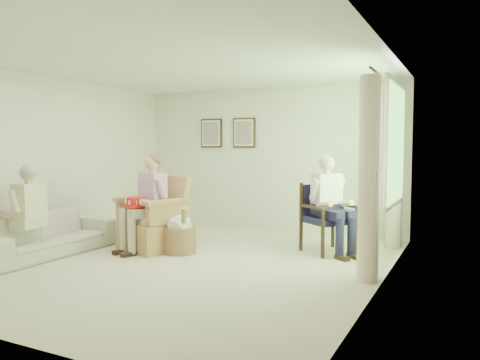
# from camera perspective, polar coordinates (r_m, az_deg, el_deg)

# --- Properties ---
(floor) EXTENTS (5.50, 5.50, 0.00)m
(floor) POSITION_cam_1_polar(r_m,az_deg,el_deg) (6.31, -6.77, -9.87)
(floor) COLOR beige
(floor) RESTS_ON ground
(back_wall) EXTENTS (5.00, 0.04, 2.60)m
(back_wall) POSITION_cam_1_polar(r_m,az_deg,el_deg) (8.56, 3.31, 2.59)
(back_wall) COLOR silver
(back_wall) RESTS_ON ground
(left_wall) EXTENTS (0.04, 5.50, 2.60)m
(left_wall) POSITION_cam_1_polar(r_m,az_deg,el_deg) (7.79, -22.44, 2.16)
(left_wall) COLOR silver
(left_wall) RESTS_ON ground
(right_wall) EXTENTS (0.04, 5.50, 2.60)m
(right_wall) POSITION_cam_1_polar(r_m,az_deg,el_deg) (5.19, 16.86, 1.52)
(right_wall) COLOR silver
(right_wall) RESTS_ON ground
(ceiling) EXTENTS (5.00, 5.50, 0.02)m
(ceiling) POSITION_cam_1_polar(r_m,az_deg,el_deg) (6.22, -6.97, 14.07)
(ceiling) COLOR white
(ceiling) RESTS_ON back_wall
(window) EXTENTS (0.13, 2.50, 1.63)m
(window) POSITION_cam_1_polar(r_m,az_deg,el_deg) (6.38, 18.41, 4.48)
(window) COLOR #2D6B23
(window) RESTS_ON right_wall
(curtain_left) EXTENTS (0.34, 0.34, 2.30)m
(curtain_left) POSITION_cam_1_polar(r_m,az_deg,el_deg) (5.45, 15.45, 0.08)
(curtain_left) COLOR beige
(curtain_left) RESTS_ON ground
(curtain_right) EXTENTS (0.34, 0.34, 2.30)m
(curtain_right) POSITION_cam_1_polar(r_m,az_deg,el_deg) (7.38, 18.38, 1.01)
(curtain_right) COLOR beige
(curtain_right) RESTS_ON ground
(framed_print_left) EXTENTS (0.45, 0.05, 0.55)m
(framed_print_left) POSITION_cam_1_polar(r_m,az_deg,el_deg) (9.04, -3.52, 5.71)
(framed_print_left) COLOR #382114
(framed_print_left) RESTS_ON back_wall
(framed_print_right) EXTENTS (0.45, 0.05, 0.55)m
(framed_print_right) POSITION_cam_1_polar(r_m,az_deg,el_deg) (8.71, 0.49, 5.78)
(framed_print_right) COLOR #382114
(framed_print_right) RESTS_ON back_wall
(wicker_armchair) EXTENTS (0.84, 0.83, 1.07)m
(wicker_armchair) POSITION_cam_1_polar(r_m,az_deg,el_deg) (7.08, -10.37, -5.56)
(wicker_armchair) COLOR tan
(wicker_armchair) RESTS_ON ground
(wood_armchair) EXTENTS (0.63, 0.59, 0.97)m
(wood_armchair) POSITION_cam_1_polar(r_m,az_deg,el_deg) (6.92, 10.91, -4.21)
(wood_armchair) COLOR black
(wood_armchair) RESTS_ON ground
(sofa) EXTENTS (2.03, 0.79, 0.59)m
(sofa) POSITION_cam_1_polar(r_m,az_deg,el_deg) (7.11, -22.66, -6.14)
(sofa) COLOR beige
(sofa) RESTS_ON ground
(person_wicker) EXTENTS (0.40, 0.62, 1.37)m
(person_wicker) POSITION_cam_1_polar(r_m,az_deg,el_deg) (6.91, -11.13, -1.94)
(person_wicker) COLOR beige
(person_wicker) RESTS_ON ground
(person_dark) EXTENTS (0.40, 0.63, 1.36)m
(person_dark) POSITION_cam_1_polar(r_m,az_deg,el_deg) (6.73, 10.57, -2.11)
(person_dark) COLOR #1C1938
(person_dark) RESTS_ON ground
(person_sofa) EXTENTS (0.42, 0.63, 1.26)m
(person_sofa) POSITION_cam_1_polar(r_m,az_deg,el_deg) (6.85, -24.81, -3.06)
(person_sofa) COLOR beige
(person_sofa) RESTS_ON ground
(red_hat) EXTENTS (0.32, 0.32, 0.14)m
(red_hat) POSITION_cam_1_polar(r_m,az_deg,el_deg) (6.81, -12.61, -2.75)
(red_hat) COLOR red
(red_hat) RESTS_ON person_wicker
(hatbox) EXTENTS (0.61, 0.61, 0.70)m
(hatbox) POSITION_cam_1_polar(r_m,az_deg,el_deg) (6.77, -7.41, -6.55)
(hatbox) COLOR tan
(hatbox) RESTS_ON ground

